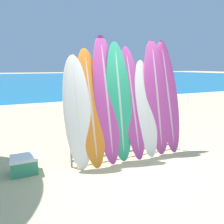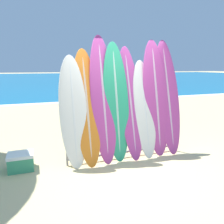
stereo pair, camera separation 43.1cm
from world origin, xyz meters
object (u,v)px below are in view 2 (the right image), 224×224
at_px(surfboard_slot_7, 168,96).
at_px(surfboard_slot_1, 87,107).
at_px(surfboard_slot_5, 144,109).
at_px(person_mid_beach, 133,90).
at_px(surfboard_slot_6, 156,98).
at_px(person_far_left, 157,96).
at_px(surfboard_slot_3, 116,102).
at_px(surfboard_slot_0, 73,112).
at_px(surfboard_slot_4, 130,102).
at_px(surfboard_slot_2, 103,99).
at_px(surfboard_rack, 125,137).
at_px(cooler_box, 21,161).
at_px(person_near_water, 101,88).
at_px(person_far_right, 83,96).

bearing_deg(surfboard_slot_7, surfboard_slot_1, -179.21).
height_order(surfboard_slot_5, person_mid_beach, surfboard_slot_5).
distance_m(surfboard_slot_6, person_far_left, 3.23).
bearing_deg(surfboard_slot_3, person_mid_beach, 60.55).
height_order(surfboard_slot_0, surfboard_slot_1, surfboard_slot_1).
bearing_deg(surfboard_slot_4, surfboard_slot_2, -179.69).
relative_size(surfboard_rack, surfboard_slot_4, 1.05).
bearing_deg(cooler_box, person_mid_beach, 43.59).
xyz_separation_m(surfboard_slot_4, surfboard_slot_5, (0.31, -0.06, -0.15)).
bearing_deg(surfboard_slot_1, surfboard_slot_3, -1.91).
distance_m(person_far_left, cooler_box, 5.31).
distance_m(surfboard_rack, surfboard_slot_7, 1.37).
height_order(surfboard_slot_5, person_near_water, surfboard_slot_5).
bearing_deg(surfboard_slot_6, cooler_box, 178.83).
xyz_separation_m(surfboard_rack, surfboard_slot_1, (-0.79, 0.07, 0.70)).
distance_m(person_mid_beach, person_far_left, 1.37).
bearing_deg(cooler_box, person_far_right, 59.33).
relative_size(surfboard_slot_6, person_mid_beach, 1.39).
height_order(surfboard_slot_1, cooler_box, surfboard_slot_1).
distance_m(person_near_water, person_far_left, 3.89).
bearing_deg(person_mid_beach, surfboard_slot_6, 139.66).
height_order(surfboard_slot_5, surfboard_slot_6, surfboard_slot_6).
xyz_separation_m(surfboard_rack, surfboard_slot_0, (-1.07, 0.03, 0.63)).
bearing_deg(surfboard_slot_2, person_far_right, 85.11).
bearing_deg(surfboard_slot_0, surfboard_slot_3, 1.62).
distance_m(surfboard_rack, surfboard_slot_0, 1.24).
bearing_deg(person_near_water, surfboard_slot_0, -45.52).
bearing_deg(person_mid_beach, surfboard_slot_3, 128.78).
xyz_separation_m(surfboard_slot_6, surfboard_slot_7, (0.33, 0.03, 0.01)).
relative_size(surfboard_slot_3, surfboard_slot_4, 1.03).
bearing_deg(surfboard_slot_5, surfboard_slot_3, 177.94).
relative_size(surfboard_slot_5, person_near_water, 1.27).
distance_m(surfboard_slot_1, person_mid_beach, 5.01).
distance_m(surfboard_slot_6, surfboard_slot_7, 0.33).
relative_size(surfboard_slot_1, person_near_water, 1.40).
bearing_deg(surfboard_slot_3, cooler_box, 177.78).
bearing_deg(person_far_right, surfboard_slot_2, -82.87).
distance_m(surfboard_slot_2, surfboard_slot_5, 0.95).
height_order(surfboard_slot_2, surfboard_slot_7, surfboard_slot_2).
bearing_deg(surfboard_slot_5, surfboard_slot_2, 176.52).
bearing_deg(surfboard_slot_7, person_far_right, 111.20).
bearing_deg(surfboard_rack, person_far_left, 48.93).
distance_m(surfboard_slot_5, person_far_left, 3.41).
distance_m(surfboard_slot_6, cooler_box, 3.05).
xyz_separation_m(surfboard_slot_4, surfboard_slot_6, (0.61, -0.02, 0.08)).
bearing_deg(surfboard_rack, surfboard_slot_0, 178.63).
bearing_deg(surfboard_slot_4, surfboard_slot_3, -173.86).
distance_m(surfboard_slot_4, surfboard_slot_6, 0.61).
distance_m(surfboard_slot_0, surfboard_slot_5, 1.54).
xyz_separation_m(surfboard_slot_1, surfboard_slot_6, (1.55, -0.00, 0.11)).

